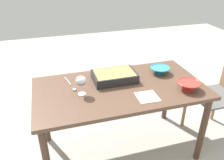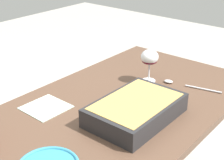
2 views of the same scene
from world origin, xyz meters
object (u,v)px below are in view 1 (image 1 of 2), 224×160
napkin (147,97)px  wine_glass (81,82)px  dining_table (120,95)px  chair (221,95)px  casserole_dish (114,76)px  mixing_bowl (189,85)px  serving_spoon (72,86)px  small_bowl (160,70)px

napkin → wine_glass: bearing=159.3°
wine_glass → dining_table: bearing=4.9°
chair → napkin: 0.99m
chair → wine_glass: 1.49m
casserole_dish → napkin: casserole_dish is taller
mixing_bowl → casserole_dish: bearing=148.9°
mixing_bowl → serving_spoon: mixing_bowl is taller
casserole_dish → mixing_bowl: bearing=-31.1°
dining_table → mixing_bowl: 0.60m
napkin → mixing_bowl: bearing=1.7°
dining_table → mixing_bowl: mixing_bowl is taller
small_bowl → napkin: 0.47m
dining_table → serving_spoon: 0.43m
chair → napkin: bearing=-168.9°
dining_table → casserole_dish: bearing=95.4°
chair → small_bowl: (-0.64, 0.18, 0.30)m
dining_table → chair: chair is taller
mixing_bowl → small_bowl: 0.36m
chair → serving_spoon: bearing=174.0°
mixing_bowl → small_bowl: size_ratio=1.02×
dining_table → casserole_dish: size_ratio=3.82×
chair → wine_glass: (-1.44, 0.01, 0.38)m
small_bowl → serving_spoon: bearing=-178.4°
napkin → serving_spoon: bearing=149.1°
dining_table → chair: 1.11m
casserole_dish → serving_spoon: bearing=-178.5°
napkin → small_bowl: bearing=51.0°
mixing_bowl → napkin: (-0.39, -0.01, -0.04)m
mixing_bowl → wine_glass: bearing=168.6°
chair → mixing_bowl: 0.65m
chair → casserole_dish: (-1.11, 0.17, 0.30)m
mixing_bowl → small_bowl: (-0.09, 0.35, -0.00)m
dining_table → napkin: (0.16, -0.22, 0.09)m
dining_table → small_bowl: size_ratio=7.76×
dining_table → serving_spoon: serving_spoon is taller
dining_table → wine_glass: 0.40m
casserole_dish → small_bowl: casserole_dish is taller
dining_table → casserole_dish: 0.18m
dining_table → napkin: size_ratio=8.51×
casserole_dish → wine_glass: bearing=-154.2°
dining_table → casserole_dish: casserole_dish is taller
small_bowl → napkin: small_bowl is taller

